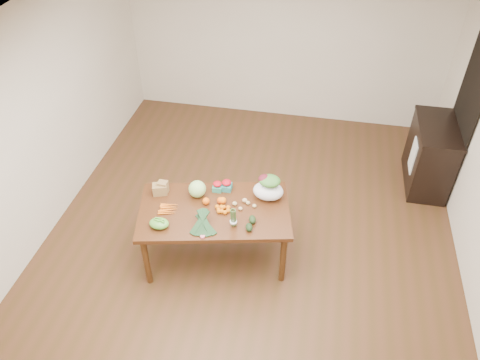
% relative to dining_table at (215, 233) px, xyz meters
% --- Properties ---
extents(floor, '(6.00, 6.00, 0.00)m').
position_rel_dining_table_xyz_m(floor, '(0.34, 0.34, -0.38)').
color(floor, '#52311C').
rests_on(floor, ground).
extents(ceiling, '(5.00, 6.00, 0.02)m').
position_rel_dining_table_xyz_m(ceiling, '(0.34, 0.34, 2.33)').
color(ceiling, white).
rests_on(ceiling, room_walls).
extents(room_walls, '(5.02, 6.02, 2.70)m').
position_rel_dining_table_xyz_m(room_walls, '(0.34, 0.34, 0.97)').
color(room_walls, silver).
rests_on(room_walls, floor).
extents(dining_table, '(1.82, 1.26, 0.75)m').
position_rel_dining_table_xyz_m(dining_table, '(0.00, 0.00, 0.00)').
color(dining_table, '#41210F').
rests_on(dining_table, floor).
extents(doorway_dark, '(0.02, 1.00, 2.10)m').
position_rel_dining_table_xyz_m(doorway_dark, '(2.82, 1.94, 0.68)').
color(doorway_dark, black).
rests_on(doorway_dark, floor).
extents(cabinet, '(0.52, 1.02, 0.94)m').
position_rel_dining_table_xyz_m(cabinet, '(2.56, 1.91, 0.10)').
color(cabinet, black).
rests_on(cabinet, floor).
extents(dish_towel, '(0.02, 0.28, 0.45)m').
position_rel_dining_table_xyz_m(dish_towel, '(2.30, 1.74, 0.18)').
color(dish_towel, white).
rests_on(dish_towel, cabinet).
extents(paper_bag, '(0.25, 0.22, 0.15)m').
position_rel_dining_table_xyz_m(paper_bag, '(-0.67, 0.14, 0.45)').
color(paper_bag, olive).
rests_on(paper_bag, dining_table).
extents(cabbage, '(0.20, 0.20, 0.20)m').
position_rel_dining_table_xyz_m(cabbage, '(-0.24, 0.19, 0.47)').
color(cabbage, '#B0D87C').
rests_on(cabbage, dining_table).
extents(strawberry_basket_a, '(0.12, 0.12, 0.10)m').
position_rel_dining_table_xyz_m(strawberry_basket_a, '(-0.04, 0.32, 0.42)').
color(strawberry_basket_a, red).
rests_on(strawberry_basket_a, dining_table).
extents(strawberry_basket_b, '(0.14, 0.14, 0.10)m').
position_rel_dining_table_xyz_m(strawberry_basket_b, '(0.06, 0.36, 0.43)').
color(strawberry_basket_b, red).
rests_on(strawberry_basket_b, dining_table).
extents(orange_a, '(0.08, 0.08, 0.08)m').
position_rel_dining_table_xyz_m(orange_a, '(-0.11, 0.07, 0.42)').
color(orange_a, '#DB550D').
rests_on(orange_a, dining_table).
extents(orange_b, '(0.08, 0.08, 0.08)m').
position_rel_dining_table_xyz_m(orange_b, '(0.04, 0.12, 0.41)').
color(orange_b, '#E14F0D').
rests_on(orange_b, dining_table).
extents(orange_c, '(0.08, 0.08, 0.08)m').
position_rel_dining_table_xyz_m(orange_c, '(0.07, 0.12, 0.42)').
color(orange_c, orange).
rests_on(orange_c, dining_table).
extents(mandarin_cluster, '(0.21, 0.21, 0.08)m').
position_rel_dining_table_xyz_m(mandarin_cluster, '(0.09, -0.01, 0.42)').
color(mandarin_cluster, orange).
rests_on(mandarin_cluster, dining_table).
extents(carrots, '(0.26, 0.23, 0.03)m').
position_rel_dining_table_xyz_m(carrots, '(-0.49, -0.10, 0.39)').
color(carrots, orange).
rests_on(carrots, dining_table).
extents(snap_pea_bag, '(0.21, 0.16, 0.10)m').
position_rel_dining_table_xyz_m(snap_pea_bag, '(-0.51, -0.37, 0.42)').
color(snap_pea_bag, '#6AA838').
rests_on(snap_pea_bag, dining_table).
extents(kale_bunch, '(0.40, 0.46, 0.16)m').
position_rel_dining_table_xyz_m(kale_bunch, '(-0.04, -0.33, 0.45)').
color(kale_bunch, '#16321E').
rests_on(kale_bunch, dining_table).
extents(asparagus_bundle, '(0.10, 0.13, 0.26)m').
position_rel_dining_table_xyz_m(asparagus_bundle, '(0.26, -0.21, 0.50)').
color(asparagus_bundle, '#436C31').
rests_on(asparagus_bundle, dining_table).
extents(potato_a, '(0.05, 0.05, 0.05)m').
position_rel_dining_table_xyz_m(potato_a, '(0.21, 0.11, 0.40)').
color(potato_a, tan).
rests_on(potato_a, dining_table).
extents(potato_b, '(0.05, 0.04, 0.04)m').
position_rel_dining_table_xyz_m(potato_b, '(0.29, 0.05, 0.40)').
color(potato_b, tan).
rests_on(potato_b, dining_table).
extents(potato_c, '(0.05, 0.05, 0.04)m').
position_rel_dining_table_xyz_m(potato_c, '(0.35, 0.15, 0.40)').
color(potato_c, tan).
rests_on(potato_c, dining_table).
extents(potato_d, '(0.06, 0.05, 0.05)m').
position_rel_dining_table_xyz_m(potato_d, '(0.31, 0.18, 0.40)').
color(potato_d, tan).
rests_on(potato_d, dining_table).
extents(potato_e, '(0.05, 0.04, 0.04)m').
position_rel_dining_table_xyz_m(potato_e, '(0.43, 0.12, 0.40)').
color(potato_e, '#D8B57D').
rests_on(potato_e, dining_table).
extents(avocado_a, '(0.10, 0.13, 0.07)m').
position_rel_dining_table_xyz_m(avocado_a, '(0.43, -0.23, 0.41)').
color(avocado_a, black).
rests_on(avocado_a, dining_table).
extents(avocado_b, '(0.11, 0.13, 0.08)m').
position_rel_dining_table_xyz_m(avocado_b, '(0.45, -0.11, 0.41)').
color(avocado_b, black).
rests_on(avocado_b, dining_table).
extents(salad_bag, '(0.39, 0.33, 0.27)m').
position_rel_dining_table_xyz_m(salad_bag, '(0.55, 0.31, 0.51)').
color(salad_bag, white).
rests_on(salad_bag, dining_table).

